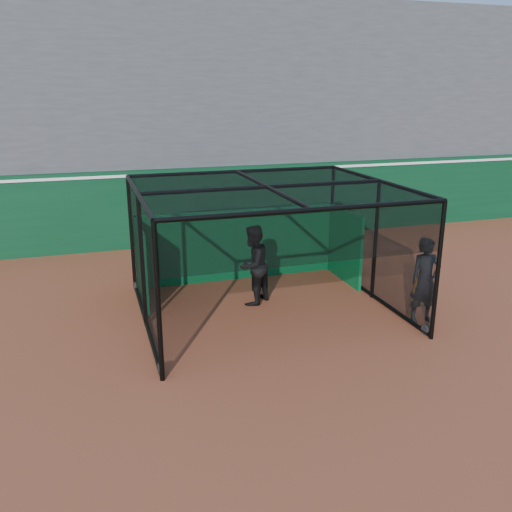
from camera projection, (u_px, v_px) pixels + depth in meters
name	position (u px, v px, depth m)	size (l,w,h in m)	color
ground	(270.00, 357.00, 10.35)	(120.00, 120.00, 0.00)	brown
outfield_wall	(186.00, 205.00, 17.72)	(50.00, 0.50, 2.50)	#0A381D
grandstand	(164.00, 101.00, 20.22)	(50.00, 7.85, 8.95)	#4C4C4F
batting_cage	(266.00, 251.00, 12.14)	(5.59, 4.98, 2.88)	black
batter	(253.00, 265.00, 12.69)	(0.93, 0.72, 1.91)	black
on_deck_player	(425.00, 281.00, 11.69)	(0.73, 0.51, 1.90)	black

